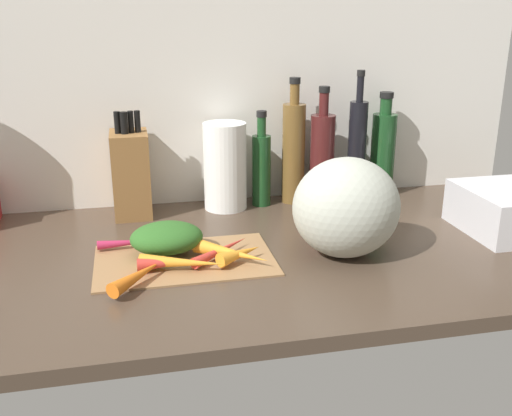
% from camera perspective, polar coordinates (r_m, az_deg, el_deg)
% --- Properties ---
extents(ground_plane, '(1.70, 0.80, 0.03)m').
position_cam_1_polar(ground_plane, '(1.34, -0.38, -4.51)').
color(ground_plane, '#47382B').
extents(wall_back, '(1.70, 0.03, 0.60)m').
position_cam_1_polar(wall_back, '(1.62, -3.28, 11.15)').
color(wall_back, silver).
rests_on(wall_back, ground_plane).
extents(cutting_board, '(0.38, 0.24, 0.01)m').
position_cam_1_polar(cutting_board, '(1.28, -6.93, -4.98)').
color(cutting_board, '#997047').
rests_on(cutting_board, ground_plane).
extents(carrot_0, '(0.11, 0.08, 0.03)m').
position_cam_1_polar(carrot_0, '(1.25, -1.55, -4.44)').
color(carrot_0, orange).
rests_on(carrot_0, cutting_board).
extents(carrot_1, '(0.10, 0.10, 0.02)m').
position_cam_1_polar(carrot_1, '(1.33, -7.33, -3.34)').
color(carrot_1, orange).
rests_on(carrot_1, cutting_board).
extents(carrot_2, '(0.15, 0.02, 0.02)m').
position_cam_1_polar(carrot_2, '(1.35, -11.95, -3.29)').
color(carrot_2, '#B2264C').
rests_on(carrot_2, cutting_board).
extents(carrot_3, '(0.15, 0.13, 0.02)m').
position_cam_1_polar(carrot_3, '(1.28, -3.42, -4.11)').
color(carrot_3, red).
rests_on(carrot_3, cutting_board).
extents(carrot_4, '(0.12, 0.14, 0.03)m').
position_cam_1_polar(carrot_4, '(1.17, -11.36, -6.44)').
color(carrot_4, orange).
rests_on(carrot_4, cutting_board).
extents(carrot_5, '(0.12, 0.03, 0.03)m').
position_cam_1_polar(carrot_5, '(1.22, -8.65, -5.30)').
color(carrot_5, red).
rests_on(carrot_5, cutting_board).
extents(carrot_6, '(0.16, 0.14, 0.03)m').
position_cam_1_polar(carrot_6, '(1.25, -2.45, -4.38)').
color(carrot_6, orange).
rests_on(carrot_6, cutting_board).
extents(carrot_7, '(0.18, 0.08, 0.03)m').
position_cam_1_polar(carrot_7, '(1.21, -7.14, -5.28)').
color(carrot_7, orange).
rests_on(carrot_7, cutting_board).
extents(carrot_greens_pile, '(0.16, 0.12, 0.07)m').
position_cam_1_polar(carrot_greens_pile, '(1.30, -8.69, -2.85)').
color(carrot_greens_pile, '#2D6023').
rests_on(carrot_greens_pile, cutting_board).
extents(winter_squash, '(0.23, 0.21, 0.22)m').
position_cam_1_polar(winter_squash, '(1.28, 8.75, 0.04)').
color(winter_squash, '#B2B7A8').
rests_on(winter_squash, ground_plane).
extents(knife_block, '(0.09, 0.13, 0.27)m').
position_cam_1_polar(knife_block, '(1.55, -12.05, 3.33)').
color(knife_block, brown).
rests_on(knife_block, ground_plane).
extents(paper_towel_roll, '(0.11, 0.11, 0.23)m').
position_cam_1_polar(paper_towel_roll, '(1.57, -3.03, 4.07)').
color(paper_towel_roll, white).
rests_on(paper_towel_roll, ground_plane).
extents(bottle_0, '(0.05, 0.05, 0.26)m').
position_cam_1_polar(bottle_0, '(1.60, 0.53, 3.99)').
color(bottle_0, '#19421E').
rests_on(bottle_0, ground_plane).
extents(bottle_1, '(0.06, 0.06, 0.34)m').
position_cam_1_polar(bottle_1, '(1.62, 3.67, 5.53)').
color(bottle_1, brown).
rests_on(bottle_1, ground_plane).
extents(bottle_2, '(0.07, 0.07, 0.32)m').
position_cam_1_polar(bottle_2, '(1.64, 6.43, 5.03)').
color(bottle_2, '#471919').
rests_on(bottle_2, ground_plane).
extents(bottle_3, '(0.05, 0.05, 0.36)m').
position_cam_1_polar(bottle_3, '(1.66, 9.77, 5.67)').
color(bottle_3, black).
rests_on(bottle_3, ground_plane).
extents(bottle_4, '(0.07, 0.07, 0.30)m').
position_cam_1_polar(bottle_4, '(1.72, 12.22, 5.35)').
color(bottle_4, '#19421E').
rests_on(bottle_4, ground_plane).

